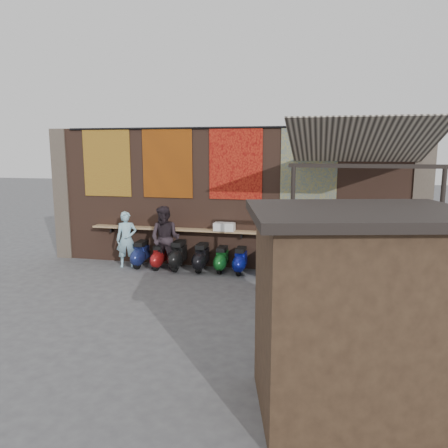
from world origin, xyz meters
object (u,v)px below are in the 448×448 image
shelf_box (224,227)px  shopper_tan (344,258)px  scooter_stool_3 (201,258)px  shopper_navy (384,268)px  scooter_stool_7 (285,262)px  diner_right (165,239)px  scooter_stool_6 (263,263)px  scooter_stool_1 (159,257)px  market_stall (355,318)px  scooter_stool_2 (178,256)px  scooter_stool_5 (240,261)px  scooter_stool_8 (307,265)px  scooter_stool_0 (141,254)px  shopper_grey (391,272)px  diner_left (127,239)px  scooter_stool_4 (222,260)px  scooter_stool_9 (328,266)px

shelf_box → shopper_tan: (3.24, -1.15, -0.45)m
scooter_stool_3 → shopper_navy: bearing=-16.7°
scooter_stool_7 → diner_right: (-3.34, -0.16, 0.52)m
scooter_stool_3 → scooter_stool_6: 1.75m
scooter_stool_1 → scooter_stool_7: size_ratio=0.85×
scooter_stool_1 → scooter_stool_7: (3.60, -0.01, 0.06)m
market_stall → scooter_stool_3: bearing=107.8°
scooter_stool_2 → scooter_stool_7: (3.04, -0.05, -0.00)m
scooter_stool_5 → scooter_stool_8: bearing=0.5°
scooter_stool_3 → scooter_stool_0: bearing=179.3°
scooter_stool_8 → shelf_box: bearing=173.0°
scooter_stool_1 → scooter_stool_6: 3.00m
scooter_stool_3 → scooter_stool_5: 1.12m
scooter_stool_7 → shopper_grey: shopper_grey is taller
scooter_stool_1 → diner_left: diner_left is taller
scooter_stool_4 → scooter_stool_7: bearing=-2.8°
shopper_tan → diner_left: bearing=147.2°
scooter_stool_2 → shopper_navy: 5.57m
shelf_box → scooter_stool_5: (0.52, -0.30, -0.88)m
shelf_box → scooter_stool_8: (2.34, -0.29, -0.89)m
scooter_stool_4 → shopper_navy: 4.38m
scooter_stool_3 → market_stall: bearing=-58.1°
scooter_stool_1 → diner_left: bearing=179.9°
diner_left → shopper_tan: diner_left is taller
shopper_tan → market_stall: (-0.11, -5.14, 0.50)m
scooter_stool_3 → scooter_stool_8: 2.94m
scooter_stool_6 → scooter_stool_3: bearing=179.8°
scooter_stool_2 → scooter_stool_7: 3.04m
scooter_stool_4 → scooter_stool_8: size_ratio=1.00×
scooter_stool_5 → scooter_stool_7: bearing=-2.1°
shopper_grey → shelf_box: bearing=-6.7°
scooter_stool_5 → scooter_stool_9: size_ratio=1.02×
scooter_stool_3 → scooter_stool_7: scooter_stool_7 is taller
scooter_stool_1 → shopper_grey: bearing=-22.1°
scooter_stool_4 → diner_left: size_ratio=0.45×
scooter_stool_5 → market_stall: market_stall is taller
shopper_grey → market_stall: (-0.95, -3.55, 0.34)m
scooter_stool_4 → scooter_stool_6: (1.18, -0.05, -0.01)m
shelf_box → scooter_stool_6: size_ratio=0.82×
scooter_stool_1 → shopper_grey: 6.42m
scooter_stool_8 → shopper_grey: size_ratio=0.39×
scooter_stool_0 → scooter_stool_1: size_ratio=1.10×
shopper_navy → market_stall: 4.71m
scooter_stool_9 → diner_right: (-4.46, -0.23, 0.57)m
scooter_stool_1 → scooter_stool_3: bearing=1.6°
scooter_stool_3 → diner_left: diner_left is taller
scooter_stool_7 → diner_right: 3.38m
diner_left → scooter_stool_1: bearing=-23.1°
shopper_grey → scooter_stool_1: bearing=5.1°
scooter_stool_0 → shopper_navy: size_ratio=0.52×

